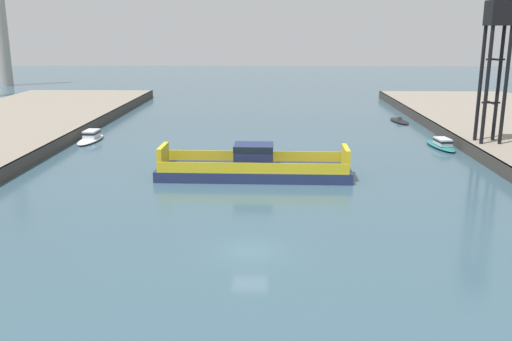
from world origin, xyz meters
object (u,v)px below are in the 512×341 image
(moored_boat_near_right, at_px, (441,144))
(chain_ferry, at_px, (254,167))
(moored_boat_near_left, at_px, (91,137))
(crane_tower, at_px, (498,36))
(moored_boat_mid_left, at_px, (399,121))

(moored_boat_near_right, bearing_deg, chain_ferry, -147.33)
(moored_boat_near_left, relative_size, crane_tower, 0.47)
(moored_boat_near_left, height_order, moored_boat_near_right, moored_boat_near_left)
(moored_boat_near_right, bearing_deg, moored_boat_mid_left, 92.31)
(chain_ferry, height_order, moored_boat_mid_left, chain_ferry)
(chain_ferry, bearing_deg, crane_tower, 22.62)
(chain_ferry, relative_size, moored_boat_near_left, 2.57)
(moored_boat_near_left, relative_size, moored_boat_near_right, 0.99)
(chain_ferry, bearing_deg, moored_boat_mid_left, 57.39)
(moored_boat_near_left, bearing_deg, moored_boat_near_right, -4.00)
(chain_ferry, bearing_deg, moored_boat_near_right, 32.67)
(moored_boat_mid_left, bearing_deg, chain_ferry, -122.61)
(moored_boat_near_left, xyz_separation_m, moored_boat_near_right, (47.38, -3.31, -0.05))
(moored_boat_near_left, height_order, moored_boat_mid_left, moored_boat_near_left)
(chain_ferry, distance_m, moored_boat_mid_left, 43.16)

